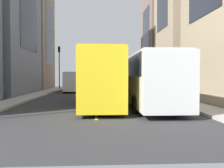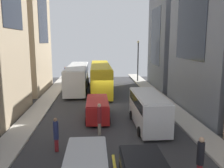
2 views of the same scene
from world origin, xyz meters
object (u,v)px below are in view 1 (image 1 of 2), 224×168
(streetcar_yellow, at_px, (101,75))
(car_silver_0, at_px, (107,82))
(car_red_2, at_px, (104,85))
(pedestrian_crossing_mid, at_px, (73,82))
(pedestrian_waiting_curb, at_px, (121,82))
(city_bus_white, at_px, (145,77))
(delivery_van_white, at_px, (74,80))
(car_black_1, at_px, (91,83))
(pedestrian_walking_far, at_px, (103,82))
(traffic_light_near_corner, at_px, (59,60))

(streetcar_yellow, xyz_separation_m, car_silver_0, (-1.15, -21.98, -1.10))
(car_red_2, distance_m, pedestrian_crossing_mid, 10.60)
(pedestrian_waiting_curb, bearing_deg, pedestrian_crossing_mid, -25.44)
(pedestrian_waiting_curb, bearing_deg, city_bus_white, 90.52)
(delivery_van_white, height_order, car_black_1, delivery_van_white)
(pedestrian_walking_far, bearing_deg, pedestrian_waiting_curb, -118.09)
(car_silver_0, height_order, car_black_1, car_silver_0)
(pedestrian_waiting_curb, bearing_deg, car_silver_0, -65.23)
(city_bus_white, xyz_separation_m, traffic_light_near_corner, (9.29, -21.07, 2.58))
(streetcar_yellow, relative_size, pedestrian_crossing_mid, 6.11)
(car_red_2, relative_size, traffic_light_near_corner, 0.73)
(streetcar_yellow, xyz_separation_m, pedestrian_crossing_mid, (4.20, -21.24, -0.96))
(car_silver_0, height_order, car_red_2, car_silver_0)
(city_bus_white, height_order, car_black_1, city_bus_white)
(car_red_2, bearing_deg, car_black_1, -80.22)
(streetcar_yellow, bearing_deg, pedestrian_walking_far, -91.67)
(traffic_light_near_corner, bearing_deg, car_black_1, -151.27)
(city_bus_white, bearing_deg, car_red_2, -78.63)
(car_red_2, bearing_deg, streetcar_yellow, 87.32)
(car_silver_0, bearing_deg, delivery_van_white, 60.71)
(city_bus_white, height_order, streetcar_yellow, streetcar_yellow)
(pedestrian_crossing_mid, xyz_separation_m, pedestrian_waiting_curb, (-7.29, 3.54, -0.04))
(delivery_van_white, bearing_deg, pedestrian_crossing_mid, -83.37)
(city_bus_white, relative_size, pedestrian_waiting_curb, 6.08)
(car_silver_0, distance_m, car_red_2, 10.23)
(pedestrian_walking_far, bearing_deg, car_black_1, -56.55)
(streetcar_yellow, relative_size, car_black_1, 2.93)
(streetcar_yellow, relative_size, delivery_van_white, 2.17)
(car_black_1, distance_m, pedestrian_crossing_mid, 3.25)
(delivery_van_white, bearing_deg, pedestrian_waiting_curb, -149.76)
(car_red_2, bearing_deg, pedestrian_waiting_curb, -113.12)
(car_silver_0, xyz_separation_m, traffic_light_near_corner, (7.34, 1.85, 3.57))
(car_black_1, bearing_deg, pedestrian_waiting_curb, 131.11)
(car_black_1, bearing_deg, car_red_2, 99.78)
(pedestrian_crossing_mid, height_order, traffic_light_near_corner, traffic_light_near_corner)
(car_black_1, bearing_deg, pedestrian_walking_far, 103.53)
(delivery_van_white, xyz_separation_m, pedestrian_walking_far, (-3.80, -1.38, -0.27))
(car_black_1, height_order, pedestrian_waiting_curb, pedestrian_waiting_curb)
(pedestrian_waiting_curb, relative_size, traffic_light_near_corner, 0.33)
(pedestrian_waiting_curb, bearing_deg, pedestrian_walking_far, 42.44)
(car_red_2, xyz_separation_m, pedestrian_walking_far, (0.11, -3.56, 0.25))
(traffic_light_near_corner, bearing_deg, pedestrian_walking_far, 144.09)
(car_silver_0, relative_size, pedestrian_waiting_curb, 2.19)
(streetcar_yellow, bearing_deg, delivery_van_white, -76.47)
(streetcar_yellow, relative_size, pedestrian_walking_far, 5.79)
(streetcar_yellow, xyz_separation_m, pedestrian_walking_far, (-0.45, -15.33, -0.87))
(streetcar_yellow, bearing_deg, city_bus_white, 163.17)
(car_black_1, bearing_deg, delivery_van_white, 77.20)
(delivery_van_white, relative_size, pedestrian_waiting_curb, 2.90)
(car_black_1, relative_size, car_red_2, 0.97)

